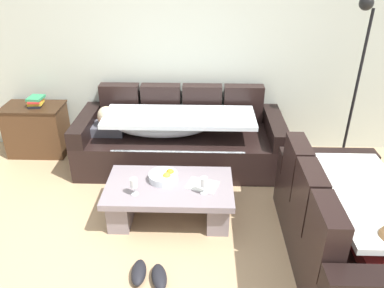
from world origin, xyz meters
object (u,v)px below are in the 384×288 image
Objects in this scene: couch_near_window at (348,228)px; floor_lamp at (355,78)px; coffee_table at (170,197)px; wine_glass_near_right at (204,183)px; couch_along_wall at (177,139)px; fruit_bowl at (164,177)px; pair_of_shoes at (149,275)px; book_stack_on_cabinet at (36,101)px; wine_glass_near_left at (134,184)px; open_magazine at (202,185)px; side_cabinet at (37,130)px.

floor_lamp reaches higher than couch_near_window.
coffee_table is 0.62× the size of floor_lamp.
wine_glass_near_right is at bearing -144.87° from floor_lamp.
fruit_bowl is at bearing -93.54° from couch_along_wall.
floor_lamp is 6.01× the size of pair_of_shoes.
couch_along_wall is 2.09m from floor_lamp.
wine_glass_near_left is at bearing -45.20° from book_stack_on_cabinet.
book_stack_on_cabinet is at bearing 144.50° from fruit_bowl.
wine_glass_near_right is 2.48m from book_stack_on_cabinet.
pair_of_shoes is at bearing -123.34° from wine_glass_near_right.
couch_along_wall is 1.22× the size of floor_lamp.
wine_glass_near_left is at bearing -147.92° from open_magazine.
book_stack_on_cabinet is (-1.72, 1.27, 0.46)m from coffee_table.
open_magazine is at bearing -0.75° from coffee_table.
pair_of_shoes is at bearing -93.48° from fruit_bowl.
pair_of_shoes is at bearing -138.76° from floor_lamp.
wine_glass_near_left is 0.51× the size of pair_of_shoes.
wine_glass_near_right is 0.91m from pair_of_shoes.
wine_glass_near_left is at bearing -152.43° from floor_lamp.
wine_glass_near_left is (-0.30, -1.20, 0.17)m from couch_along_wall.
wine_glass_near_right reaches higher than coffee_table.
coffee_table is at bearing -163.01° from open_magazine.
side_cabinet reaches higher than wine_glass_near_left.
side_cabinet is at bearing 144.58° from coffee_table.
open_magazine is 2.41m from book_stack_on_cabinet.
coffee_table is at bearing 158.98° from wine_glass_near_right.
couch_near_window is 3.73m from side_cabinet.
side_cabinet is at bearing 61.61° from couch_near_window.
couch_near_window is 1.85m from wine_glass_near_left.
book_stack_on_cabinet reaches higher than fruit_bowl.
floor_lamp reaches higher than wine_glass_near_right.
pair_of_shoes is at bearing -93.51° from couch_along_wall.
couch_along_wall is 1.79m from side_cabinet.
couch_along_wall is at bearing 75.72° from wine_glass_near_left.
couch_near_window is at bearing -45.85° from couch_along_wall.
couch_near_window reaches higher than open_magazine.
floor_lamp is (1.62, 1.01, 0.73)m from open_magazine.
book_stack_on_cabinet is (-1.66, 1.19, 0.28)m from fruit_bowl.
wine_glass_near_right is at bearing -34.27° from book_stack_on_cabinet.
wine_glass_near_right is 2.06m from floor_lamp.
fruit_bowl is 2.30m from floor_lamp.
couch_along_wall is 1.84m from pair_of_shoes.
pair_of_shoes is at bearing -97.72° from coffee_table.
couch_near_window is at bearing -28.39° from side_cabinet.
floor_lamp reaches higher than book_stack_on_cabinet.
coffee_table is 0.20m from fruit_bowl.
wine_glass_near_right reaches higher than pair_of_shoes.
coffee_table is 7.23× the size of wine_glass_near_right.
wine_glass_near_left reaches higher than fruit_bowl.
wine_glass_near_left reaches higher than open_magazine.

